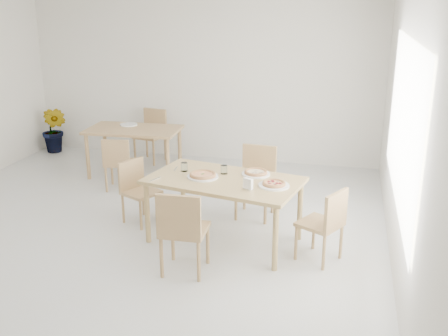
% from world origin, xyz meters
% --- Properties ---
extents(room, '(7.28, 7.00, 7.00)m').
position_xyz_m(room, '(2.98, 0.30, 1.50)').
color(room, beige).
rests_on(room, ground).
extents(main_table, '(1.83, 1.27, 0.75)m').
position_xyz_m(main_table, '(1.16, 0.33, 0.68)').
color(main_table, tan).
rests_on(main_table, ground).
extents(chair_south, '(0.46, 0.46, 0.90)m').
position_xyz_m(chair_south, '(0.95, -0.52, 0.52)').
color(chair_south, tan).
rests_on(chair_south, ground).
extents(chair_north, '(0.48, 0.48, 0.89)m').
position_xyz_m(chair_north, '(1.38, 1.19, 0.52)').
color(chair_north, tan).
rests_on(chair_north, ground).
extents(chair_west, '(0.51, 0.51, 0.78)m').
position_xyz_m(chair_west, '(-0.01, 0.63, 0.45)').
color(chair_west, tan).
rests_on(chair_west, ground).
extents(chair_east, '(0.54, 0.54, 0.81)m').
position_xyz_m(chair_east, '(2.31, 0.10, 0.47)').
color(chair_east, tan).
rests_on(chair_east, ground).
extents(plate_margherita, '(0.35, 0.35, 0.02)m').
position_xyz_m(plate_margherita, '(0.92, 0.33, 0.76)').
color(plate_margherita, white).
rests_on(plate_margherita, main_table).
extents(plate_mushroom, '(0.32, 0.32, 0.02)m').
position_xyz_m(plate_mushroom, '(1.48, 0.56, 0.76)').
color(plate_mushroom, white).
rests_on(plate_mushroom, main_table).
extents(plate_pepperoni, '(0.33, 0.33, 0.02)m').
position_xyz_m(plate_pepperoni, '(1.74, 0.23, 0.76)').
color(plate_pepperoni, white).
rests_on(plate_pepperoni, main_table).
extents(pizza_margherita, '(0.38, 0.38, 0.03)m').
position_xyz_m(pizza_margherita, '(0.92, 0.33, 0.78)').
color(pizza_margherita, tan).
rests_on(pizza_margherita, plate_margherita).
extents(pizza_mushroom, '(0.34, 0.34, 0.03)m').
position_xyz_m(pizza_mushroom, '(1.48, 0.56, 0.78)').
color(pizza_mushroom, tan).
rests_on(pizza_mushroom, plate_mushroom).
extents(pizza_pepperoni, '(0.31, 0.31, 0.03)m').
position_xyz_m(pizza_pepperoni, '(1.74, 0.23, 0.78)').
color(pizza_pepperoni, tan).
rests_on(pizza_pepperoni, plate_pepperoni).
extents(tumbler_a, '(0.08, 0.08, 0.10)m').
position_xyz_m(tumbler_a, '(1.12, 0.51, 0.80)').
color(tumbler_a, white).
rests_on(tumbler_a, main_table).
extents(tumbler_b, '(0.08, 0.08, 0.10)m').
position_xyz_m(tumbler_b, '(0.65, 0.49, 0.80)').
color(tumbler_b, white).
rests_on(tumbler_b, main_table).
extents(napkin_holder, '(0.12, 0.09, 0.13)m').
position_xyz_m(napkin_holder, '(1.49, 0.06, 0.81)').
color(napkin_holder, silver).
rests_on(napkin_holder, main_table).
extents(fork_a, '(0.03, 0.17, 0.01)m').
position_xyz_m(fork_a, '(0.53, 0.54, 0.75)').
color(fork_a, silver).
rests_on(fork_a, main_table).
extents(fork_b, '(0.08, 0.18, 0.01)m').
position_xyz_m(fork_b, '(0.43, 0.13, 0.75)').
color(fork_b, silver).
rests_on(fork_b, main_table).
extents(second_table, '(1.45, 0.87, 0.75)m').
position_xyz_m(second_table, '(-0.75, 2.30, 0.66)').
color(second_table, tan).
rests_on(second_table, ground).
extents(chair_back_s, '(0.45, 0.45, 0.78)m').
position_xyz_m(chair_back_s, '(-0.71, 1.59, 0.45)').
color(chair_back_s, tan).
rests_on(chair_back_s, ground).
extents(chair_back_n, '(0.51, 0.51, 0.88)m').
position_xyz_m(chair_back_n, '(-0.77, 3.11, 0.51)').
color(chair_back_n, tan).
rests_on(chair_back_n, ground).
extents(plate_empty, '(0.27, 0.27, 0.02)m').
position_xyz_m(plate_empty, '(-0.91, 2.49, 0.76)').
color(plate_empty, white).
rests_on(plate_empty, second_table).
extents(potted_plant, '(0.50, 0.43, 0.83)m').
position_xyz_m(potted_plant, '(-2.65, 3.15, 0.42)').
color(potted_plant, '#1E6426').
rests_on(potted_plant, ground).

